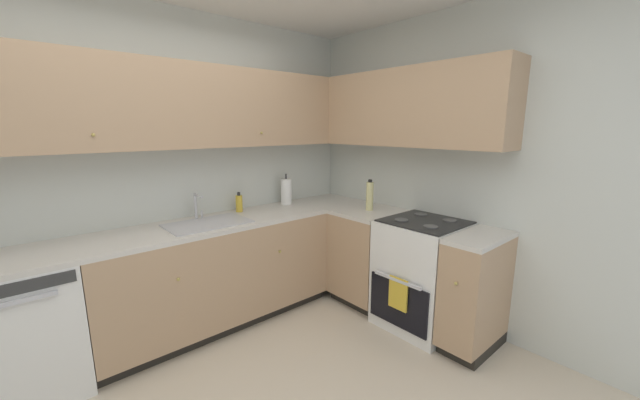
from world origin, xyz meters
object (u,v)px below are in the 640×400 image
(dishwasher, at_px, (24,330))
(paper_towel_roll, at_px, (286,191))
(oven_range, at_px, (422,273))
(soap_bottle, at_px, (239,203))
(oil_bottle, at_px, (370,196))

(dishwasher, distance_m, paper_towel_roll, 2.22)
(oven_range, xyz_separation_m, paper_towel_roll, (-0.45, 1.32, 0.58))
(soap_bottle, bearing_deg, dishwasher, -173.61)
(dishwasher, distance_m, soap_bottle, 1.71)
(paper_towel_roll, xyz_separation_m, oil_bottle, (0.43, -0.73, 0.01))
(soap_bottle, distance_m, paper_towel_roll, 0.52)
(dishwasher, relative_size, soap_bottle, 4.80)
(dishwasher, xyz_separation_m, oven_range, (2.58, -1.16, 0.02))
(paper_towel_roll, bearing_deg, oil_bottle, -59.48)
(soap_bottle, bearing_deg, oil_bottle, -38.25)
(soap_bottle, distance_m, oil_bottle, 1.21)
(dishwasher, relative_size, oil_bottle, 3.02)
(soap_bottle, relative_size, oil_bottle, 0.63)
(oven_range, bearing_deg, paper_towel_roll, 108.78)
(oven_range, bearing_deg, dishwasher, 155.85)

